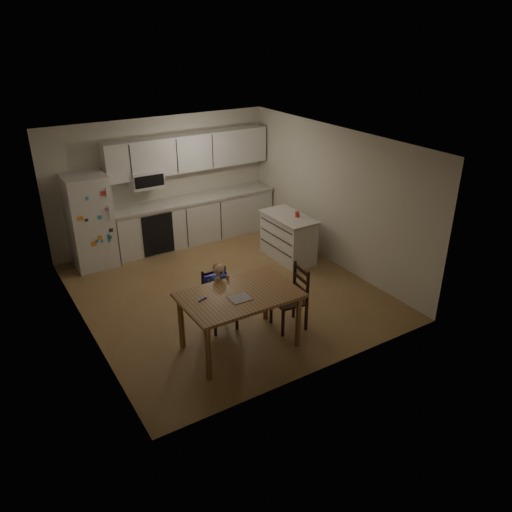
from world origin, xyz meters
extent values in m
cube|color=olive|center=(0.00, 0.00, -0.01)|extent=(4.50, 5.00, 0.01)
cube|color=beige|center=(0.00, 2.50, 1.25)|extent=(4.50, 0.02, 2.50)
cube|color=beige|center=(-2.25, 0.00, 1.25)|extent=(0.02, 5.00, 2.50)
cube|color=beige|center=(2.25, 0.00, 1.25)|extent=(0.02, 5.00, 2.50)
cube|color=white|center=(0.00, 0.00, 2.50)|extent=(4.50, 5.00, 0.01)
cube|color=silver|center=(-1.55, 2.15, 0.85)|extent=(0.72, 0.70, 1.70)
cube|color=silver|center=(0.53, 2.20, 0.43)|extent=(3.34, 0.60, 0.86)
cube|color=beige|center=(0.53, 2.19, 0.89)|extent=(3.37, 0.62, 0.05)
cube|color=black|center=(-0.39, 1.89, 0.43)|extent=(0.60, 0.02, 0.80)
cube|color=silver|center=(0.53, 2.33, 1.80)|extent=(3.34, 0.34, 0.70)
cube|color=silver|center=(-0.39, 2.30, 1.42)|extent=(0.60, 0.38, 0.33)
cube|color=silver|center=(1.64, 0.49, 0.41)|extent=(0.55, 1.11, 0.81)
cube|color=beige|center=(1.64, 0.49, 0.83)|extent=(0.61, 1.16, 0.05)
cylinder|color=red|center=(1.73, 0.36, 0.91)|extent=(0.08, 0.08, 0.10)
cube|color=brown|center=(-0.57, -1.50, 0.81)|extent=(1.55, 0.99, 0.04)
cylinder|color=brown|center=(-1.26, -1.91, 0.39)|extent=(0.08, 0.08, 0.78)
cylinder|color=brown|center=(-1.26, -1.09, 0.39)|extent=(0.08, 0.08, 0.78)
cylinder|color=brown|center=(0.12, -1.91, 0.39)|extent=(0.08, 0.08, 0.78)
cylinder|color=brown|center=(0.12, -1.09, 0.39)|extent=(0.08, 0.08, 0.78)
cube|color=#A2A2A7|center=(-0.63, -1.61, 0.83)|extent=(0.27, 0.23, 0.01)
cylinder|color=#2F27C2|center=(-1.07, -1.39, 0.84)|extent=(0.12, 0.06, 0.02)
cube|color=black|center=(-0.57, -0.93, 0.40)|extent=(0.39, 0.39, 0.03)
cube|color=black|center=(-0.75, -1.10, 0.19)|extent=(0.03, 0.03, 0.39)
cube|color=black|center=(-0.74, -0.75, 0.19)|extent=(0.03, 0.03, 0.39)
cube|color=black|center=(-0.40, -1.11, 0.19)|extent=(0.03, 0.03, 0.39)
cube|color=black|center=(-0.39, -0.75, 0.19)|extent=(0.03, 0.03, 0.39)
cube|color=black|center=(-0.57, -0.75, 0.65)|extent=(0.39, 0.04, 0.46)
cube|color=#2F27C2|center=(-0.57, -0.93, 0.46)|extent=(0.36, 0.32, 0.09)
cube|color=#2F27C2|center=(-0.57, -0.80, 0.67)|extent=(0.35, 0.06, 0.31)
cube|color=#5265CA|center=(-0.57, -0.95, 0.52)|extent=(0.28, 0.24, 0.01)
cube|color=#2437B2|center=(-0.57, -0.92, 0.73)|extent=(0.20, 0.13, 0.24)
cube|color=orange|center=(-0.57, -0.98, 0.72)|extent=(0.18, 0.01, 0.18)
sphere|color=beige|center=(-0.57, -0.93, 0.95)|extent=(0.16, 0.16, 0.16)
ellipsoid|color=olive|center=(-0.57, -0.93, 0.97)|extent=(0.16, 0.15, 0.13)
cube|color=black|center=(0.28, -1.45, 0.43)|extent=(0.47, 0.47, 0.03)
cube|color=black|center=(0.12, -1.24, 0.21)|extent=(0.04, 0.04, 0.42)
cube|color=black|center=(0.49, -1.28, 0.21)|extent=(0.04, 0.04, 0.42)
cube|color=black|center=(0.07, -1.61, 0.21)|extent=(0.04, 0.04, 0.42)
cube|color=black|center=(0.44, -1.66, 0.21)|extent=(0.04, 0.04, 0.42)
cube|color=black|center=(0.47, -1.47, 0.70)|extent=(0.09, 0.42, 0.50)
camera|label=1|loc=(-3.41, -6.50, 4.10)|focal=35.00mm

